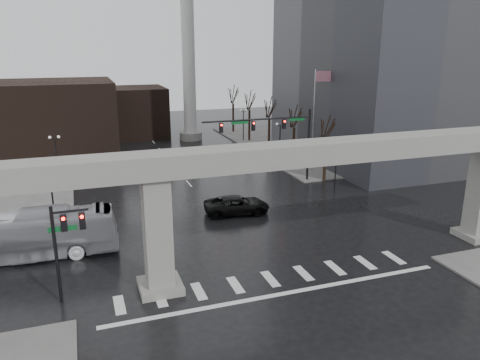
{
  "coord_description": "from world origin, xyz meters",
  "views": [
    {
      "loc": [
        -10.93,
        -26.25,
        14.71
      ],
      "look_at": [
        0.66,
        6.87,
        4.5
      ],
      "focal_mm": 35.0,
      "sensor_mm": 36.0,
      "label": 1
    }
  ],
  "objects_px": {
    "city_bus": "(27,235)",
    "pickup_truck": "(237,205)",
    "signal_mast_arm": "(277,131)",
    "far_car": "(156,185)"
  },
  "relations": [
    {
      "from": "far_car",
      "to": "pickup_truck",
      "type": "bearing_deg",
      "value": -59.85
    },
    {
      "from": "pickup_truck",
      "to": "city_bus",
      "type": "bearing_deg",
      "value": 109.03
    },
    {
      "from": "signal_mast_arm",
      "to": "far_car",
      "type": "height_order",
      "value": "signal_mast_arm"
    },
    {
      "from": "city_bus",
      "to": "pickup_truck",
      "type": "bearing_deg",
      "value": -74.41
    },
    {
      "from": "pickup_truck",
      "to": "city_bus",
      "type": "relative_size",
      "value": 0.47
    },
    {
      "from": "far_car",
      "to": "signal_mast_arm",
      "type": "bearing_deg",
      "value": -9.71
    },
    {
      "from": "signal_mast_arm",
      "to": "city_bus",
      "type": "height_order",
      "value": "signal_mast_arm"
    },
    {
      "from": "signal_mast_arm",
      "to": "pickup_truck",
      "type": "height_order",
      "value": "signal_mast_arm"
    },
    {
      "from": "far_car",
      "to": "city_bus",
      "type": "bearing_deg",
      "value": -132.34
    },
    {
      "from": "pickup_truck",
      "to": "city_bus",
      "type": "height_order",
      "value": "city_bus"
    }
  ]
}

